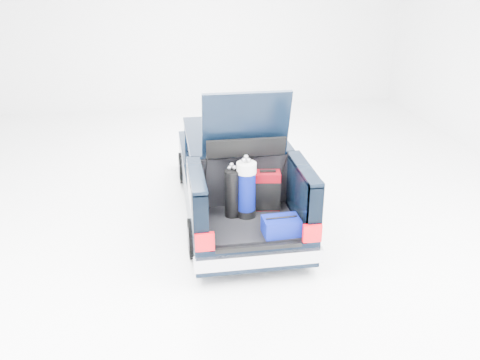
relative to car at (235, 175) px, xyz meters
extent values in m
plane|color=white|center=(0.00, -0.11, -0.67)|extent=(14.00, 14.00, 0.00)
cube|color=black|center=(0.00, 0.54, -0.17)|extent=(1.75, 3.00, 0.70)
cube|color=black|center=(0.00, 2.11, -0.27)|extent=(1.70, 0.30, 0.50)
cube|color=#B1B1B9|center=(0.00, 2.25, -0.34)|extent=(1.72, 0.10, 0.22)
cube|color=black|center=(0.00, 0.04, 0.45)|extent=(1.55, 1.95, 0.54)
cube|color=black|center=(0.00, 0.04, 0.74)|extent=(1.62, 2.05, 0.06)
cube|color=black|center=(0.00, -1.61, -0.32)|extent=(1.75, 1.30, 0.40)
cube|color=black|center=(0.00, -1.59, -0.10)|extent=(1.32, 1.18, 0.05)
cube|color=black|center=(-0.78, -1.61, 0.30)|extent=(0.20, 1.30, 0.85)
cube|color=black|center=(0.78, -1.61, 0.30)|extent=(0.20, 1.30, 0.85)
cube|color=black|center=(-0.78, -1.61, 0.74)|extent=(0.20, 1.30, 0.06)
cube|color=black|center=(0.78, -1.61, 0.74)|extent=(0.20, 1.30, 0.06)
cube|color=black|center=(0.00, -0.99, 0.30)|extent=(1.36, 0.08, 0.84)
cube|color=#B1B1B9|center=(0.00, -2.29, -0.29)|extent=(1.80, 0.12, 0.20)
cube|color=#A8070E|center=(-0.74, -2.26, 0.05)|extent=(0.26, 0.07, 0.26)
cube|color=#A8070E|center=(0.74, -2.26, 0.05)|extent=(0.26, 0.07, 0.26)
cube|color=black|center=(0.00, -2.25, -0.12)|extent=(1.20, 0.06, 0.06)
cube|color=black|center=(0.00, -1.16, 1.29)|extent=(1.28, 0.33, 1.03)
cube|color=black|center=(0.00, -1.12, 1.43)|extent=(0.95, 0.17, 0.54)
cylinder|color=black|center=(-0.82, 1.34, -0.36)|extent=(0.20, 0.62, 0.62)
cylinder|color=slate|center=(-0.82, 1.34, -0.36)|extent=(0.23, 0.36, 0.36)
cylinder|color=black|center=(0.82, 1.34, -0.36)|extent=(0.20, 0.62, 0.62)
cylinder|color=slate|center=(0.82, 1.34, -0.36)|extent=(0.23, 0.36, 0.36)
cylinder|color=black|center=(-0.82, -1.46, -0.36)|extent=(0.20, 0.62, 0.62)
cylinder|color=slate|center=(-0.82, -1.46, -0.36)|extent=(0.23, 0.36, 0.36)
cylinder|color=black|center=(0.82, -1.46, -0.36)|extent=(0.20, 0.62, 0.62)
cylinder|color=slate|center=(0.82, -1.46, -0.36)|extent=(0.23, 0.36, 0.36)
cube|color=#6B030B|center=(0.33, -1.19, 0.23)|extent=(0.41, 0.29, 0.60)
cube|color=black|center=(0.33, -1.19, 0.55)|extent=(0.25, 0.09, 0.03)
cube|color=black|center=(0.33, -1.30, 0.17)|extent=(0.39, 0.07, 0.46)
cylinder|color=black|center=(-0.24, -1.36, 0.30)|extent=(0.23, 0.25, 0.75)
cube|color=white|center=(-0.24, -1.27, 0.33)|extent=(0.09, 0.02, 0.27)
sphere|color=#99999E|center=(-0.27, -1.35, 0.71)|extent=(0.06, 0.06, 0.06)
sphere|color=#99999E|center=(-0.21, -1.39, 0.73)|extent=(0.06, 0.06, 0.06)
cylinder|color=black|center=(-0.03, -1.39, -0.02)|extent=(0.32, 0.32, 0.11)
cylinder|color=#040C61|center=(-0.03, -1.39, 0.34)|extent=(0.30, 0.30, 0.61)
cylinder|color=white|center=(-0.03, -1.39, 0.71)|extent=(0.32, 0.32, 0.16)
sphere|color=#99999E|center=(0.00, -1.37, 0.82)|extent=(0.07, 0.07, 0.07)
sphere|color=#99999E|center=(-0.03, -1.35, 0.86)|extent=(0.07, 0.07, 0.07)
cube|color=#040C61|center=(0.36, -2.01, 0.05)|extent=(0.53, 0.36, 0.25)
cylinder|color=black|center=(0.36, -2.01, 0.18)|extent=(0.45, 0.05, 0.03)
camera|label=1|loc=(-1.19, -8.09, 3.54)|focal=38.00mm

